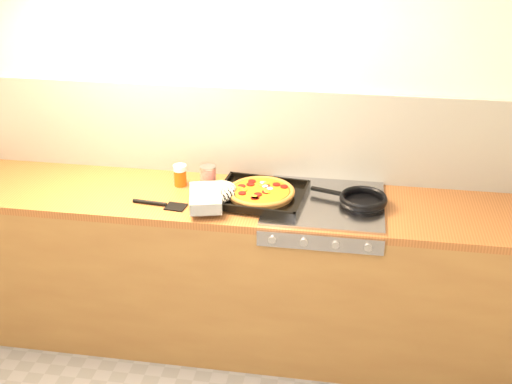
% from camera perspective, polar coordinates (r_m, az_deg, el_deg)
% --- Properties ---
extents(room_shell, '(3.20, 3.20, 3.20)m').
position_cam_1_polar(room_shell, '(3.49, -0.82, 5.26)').
color(room_shell, white).
rests_on(room_shell, ground).
extents(counter_run, '(3.20, 0.62, 0.90)m').
position_cam_1_polar(counter_run, '(3.55, -1.55, -7.01)').
color(counter_run, brown).
rests_on(counter_run, ground).
extents(stovetop, '(0.60, 0.56, 0.02)m').
position_cam_1_polar(stovetop, '(3.28, 6.10, -0.98)').
color(stovetop, '#A3A2A7').
rests_on(stovetop, counter_run).
extents(pizza_on_tray, '(0.61, 0.50, 0.08)m').
position_cam_1_polar(pizza_on_tray, '(3.27, -0.90, -0.14)').
color(pizza_on_tray, black).
rests_on(pizza_on_tray, stovetop).
extents(frying_pan, '(0.42, 0.30, 0.04)m').
position_cam_1_polar(frying_pan, '(3.27, 9.42, -0.68)').
color(frying_pan, black).
rests_on(frying_pan, stovetop).
extents(tomato_can, '(0.11, 0.11, 0.12)m').
position_cam_1_polar(tomato_can, '(3.43, -4.29, 1.36)').
color(tomato_can, '#A6100D').
rests_on(tomato_can, counter_run).
extents(juice_glass, '(0.09, 0.09, 0.12)m').
position_cam_1_polar(juice_glass, '(3.46, -6.76, 1.50)').
color(juice_glass, '#E6490D').
rests_on(juice_glass, counter_run).
extents(wooden_spoon, '(0.30, 0.06, 0.02)m').
position_cam_1_polar(wooden_spoon, '(3.46, 2.80, 0.76)').
color(wooden_spoon, '#A27044').
rests_on(wooden_spoon, counter_run).
extents(black_spatula, '(0.29, 0.09, 0.02)m').
position_cam_1_polar(black_spatula, '(3.28, -8.50, -1.08)').
color(black_spatula, black).
rests_on(black_spatula, counter_run).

